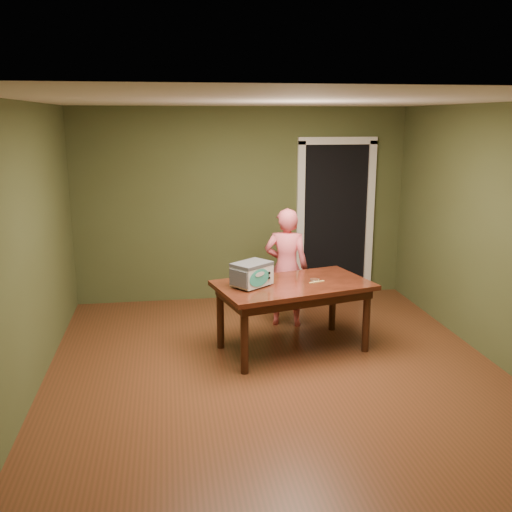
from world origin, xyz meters
name	(u,v)px	position (x,y,z in m)	size (l,w,h in m)	color
floor	(277,373)	(0.00, 0.00, 0.00)	(5.00, 5.00, 0.00)	brown
room_shell	(278,201)	(0.00, 0.00, 1.71)	(4.52, 5.02, 2.61)	#454F2A
doorway	(329,217)	(1.30, 2.78, 1.06)	(1.10, 0.66, 2.25)	black
dining_table	(293,292)	(0.28, 0.55, 0.65)	(1.77, 1.26, 0.75)	black
toy_oven	(252,273)	(-0.17, 0.51, 0.89)	(0.47, 0.45, 0.25)	#4C4F54
baking_pan	(315,280)	(0.52, 0.60, 0.76)	(0.10, 0.10, 0.02)	silver
spatula	(317,282)	(0.53, 0.55, 0.75)	(0.18, 0.03, 0.01)	tan
child	(286,268)	(0.37, 1.33, 0.71)	(0.52, 0.34, 1.43)	#ED616E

